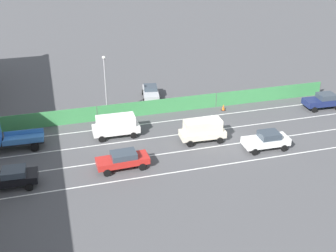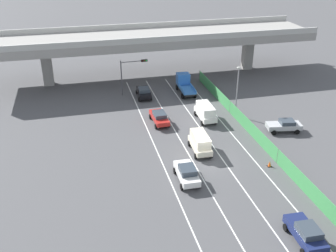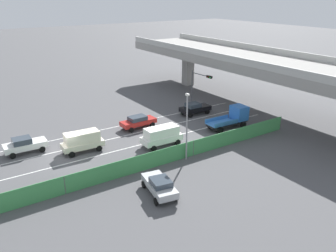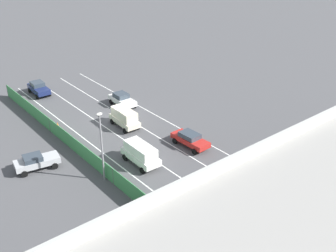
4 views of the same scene
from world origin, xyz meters
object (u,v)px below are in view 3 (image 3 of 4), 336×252
(car_sedan_black, at_px, (195,108))
(flatbed_truck_blue, at_px, (234,117))
(car_van_white, at_px, (162,135))
(street_lamp, at_px, (187,120))
(traffic_light, at_px, (199,83))
(car_sedan_red, at_px, (138,121))
(car_van_cream, at_px, (82,141))
(car_sedan_white, at_px, (24,145))
(traffic_cone, at_px, (56,186))
(parked_wagon_silver, at_px, (160,185))

(car_sedan_black, height_order, flatbed_truck_blue, flatbed_truck_blue)
(car_van_white, distance_m, flatbed_truck_blue, 10.69)
(street_lamp, bearing_deg, traffic_light, 137.69)
(car_sedan_red, bearing_deg, traffic_light, 99.63)
(car_van_cream, height_order, street_lamp, street_lamp)
(car_sedan_white, distance_m, traffic_cone, 9.40)
(car_sedan_black, bearing_deg, traffic_light, 130.22)
(car_van_white, height_order, parked_wagon_silver, car_van_white)
(car_sedan_black, xyz_separation_m, traffic_light, (-1.54, 1.83, 3.02))
(traffic_cone, bearing_deg, car_van_cream, 142.40)
(traffic_light, bearing_deg, parked_wagon_silver, -45.97)
(parked_wagon_silver, relative_size, traffic_light, 0.83)
(car_van_white, bearing_deg, flatbed_truck_blue, 89.23)
(car_sedan_red, xyz_separation_m, traffic_light, (-1.87, 11.02, 3.04))
(parked_wagon_silver, relative_size, street_lamp, 0.65)
(car_sedan_black, xyz_separation_m, parked_wagon_silver, (15.02, -15.31, -0.03))
(car_van_white, xyz_separation_m, traffic_light, (-8.05, 11.49, 2.69))
(car_van_cream, bearing_deg, car_sedan_black, 100.29)
(car_sedan_red, distance_m, traffic_cone, 16.05)
(car_van_cream, bearing_deg, car_sedan_red, 108.91)
(car_sedan_white, height_order, flatbed_truck_blue, flatbed_truck_blue)
(car_van_cream, relative_size, car_sedan_black, 1.00)
(car_sedan_red, bearing_deg, car_sedan_black, 92.03)
(car_sedan_black, bearing_deg, car_van_white, -56.04)
(car_van_cream, relative_size, parked_wagon_silver, 0.99)
(car_sedan_white, bearing_deg, parked_wagon_silver, 26.59)
(car_van_white, xyz_separation_m, street_lamp, (4.36, 0.19, 3.03))
(traffic_light, bearing_deg, car_sedan_white, -86.22)
(car_van_white, xyz_separation_m, parked_wagon_silver, (8.51, -5.64, -0.35))
(street_lamp, bearing_deg, car_sedan_red, 178.45)
(car_sedan_black, xyz_separation_m, traffic_cone, (9.46, -22.37, -0.57))
(street_lamp, height_order, traffic_cone, street_lamp)
(flatbed_truck_blue, bearing_deg, car_sedan_red, -121.78)
(car_sedan_black, xyz_separation_m, car_sedan_red, (0.32, -9.19, -0.02))
(traffic_light, distance_m, traffic_cone, 26.82)
(car_sedan_white, height_order, car_van_white, car_van_white)
(car_van_cream, xyz_separation_m, traffic_light, (-4.73, 19.36, 2.67))
(traffic_cone, bearing_deg, street_lamp, 83.75)
(car_sedan_black, xyz_separation_m, car_sedan_white, (0.08, -22.78, 0.02))
(car_van_cream, height_order, flatbed_truck_blue, flatbed_truck_blue)
(parked_wagon_silver, bearing_deg, car_van_cream, -169.31)
(car_sedan_black, xyz_separation_m, car_van_white, (6.51, -9.66, 0.32))
(car_sedan_red, relative_size, street_lamp, 0.66)
(car_sedan_black, relative_size, car_sedan_white, 1.01)
(car_sedan_white, bearing_deg, car_van_white, 63.90)
(car_sedan_white, distance_m, car_sedan_red, 13.59)
(street_lamp, bearing_deg, car_sedan_black, 138.92)
(street_lamp, distance_m, traffic_cone, 13.55)
(car_sedan_black, distance_m, car_van_white, 11.65)
(car_sedan_white, xyz_separation_m, street_lamp, (10.79, 13.30, 3.33))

